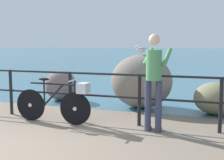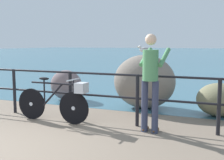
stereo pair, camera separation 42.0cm
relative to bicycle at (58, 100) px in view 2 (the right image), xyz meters
name	(u,v)px [view 2 (the right image)]	position (x,y,z in m)	size (l,w,h in m)	color
ground_plane	(190,65)	(0.08, 18.30, -0.51)	(120.00, 120.00, 0.10)	#756656
sea_surface	(214,53)	(0.08, 46.45, -0.46)	(120.00, 90.00, 0.01)	#38667A
promenade_railing	(70,89)	(0.08, 0.35, 0.18)	(9.05, 0.07, 1.02)	black
bicycle	(58,100)	(0.00, 0.00, 0.00)	(1.70, 0.48, 0.92)	black
person_at_railing	(151,78)	(1.91, 0.07, 0.53)	(0.48, 0.65, 1.78)	#333851
breakwater_boulder_main	(144,82)	(1.24, 1.99, 0.20)	(1.54, 1.25, 1.33)	slate
breakwater_boulder_left	(66,85)	(-1.15, 2.21, -0.04)	(0.93, 0.77, 0.85)	slate
breakwater_boulder_right	(219,100)	(3.01, 1.84, -0.10)	(0.98, 0.98, 0.74)	#747151
seagull	(144,49)	(1.21, 2.01, 1.01)	(0.28, 0.29, 0.23)	gold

